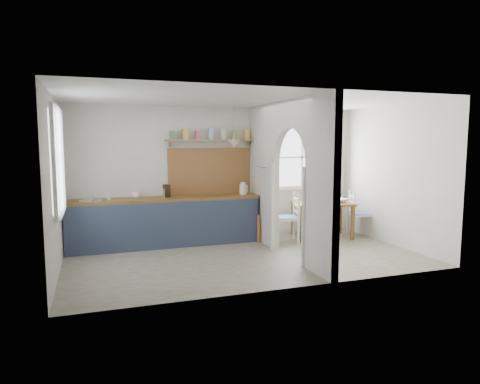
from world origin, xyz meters
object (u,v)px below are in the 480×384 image
object	(u,v)px
chair_left	(286,217)
kettle	(243,188)
vase	(317,196)
chair_right	(361,213)
dining_table	(322,220)

from	to	relation	value
chair_left	kettle	world-z (taller)	kettle
vase	chair_right	bearing A→B (deg)	-22.31
dining_table	chair_left	bearing A→B (deg)	-165.09
dining_table	kettle	distance (m)	1.74
chair_left	chair_right	bearing A→B (deg)	102.76
dining_table	kettle	size ratio (longest dim) A/B	4.89
kettle	vase	xyz separation A→B (m)	(1.59, -0.10, -0.19)
kettle	vase	world-z (taller)	kettle
dining_table	chair_left	distance (m)	0.84
chair_right	vase	xyz separation A→B (m)	(-0.82, 0.34, 0.36)
kettle	vase	size ratio (longest dim) A/B	1.08
dining_table	vase	world-z (taller)	vase
chair_left	vase	bearing A→B (deg)	123.85
dining_table	chair_right	size ratio (longest dim) A/B	1.24
dining_table	chair_left	size ratio (longest dim) A/B	1.21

